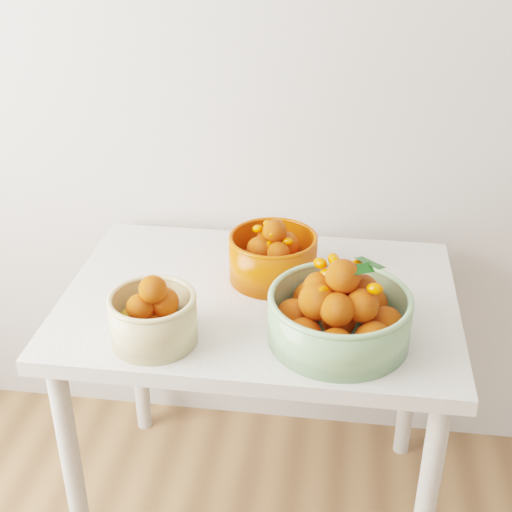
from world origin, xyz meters
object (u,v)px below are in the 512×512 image
object	(u,v)px
bowl_cream	(153,317)
bowl_orange	(273,256)
table	(259,326)
bowl_green	(339,313)

from	to	relation	value
bowl_cream	bowl_orange	bearing A→B (deg)	53.39
table	bowl_green	world-z (taller)	bowl_green
bowl_cream	bowl_green	world-z (taller)	bowl_green
bowl_green	table	bearing A→B (deg)	140.85
table	bowl_orange	world-z (taller)	bowl_orange
bowl_green	bowl_orange	xyz separation A→B (m)	(-0.18, 0.26, -0.01)
bowl_cream	table	bearing A→B (deg)	46.84
table	bowl_green	size ratio (longest dim) A/B	2.62
bowl_green	bowl_cream	bearing A→B (deg)	-171.64
bowl_orange	table	bearing A→B (deg)	-104.52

